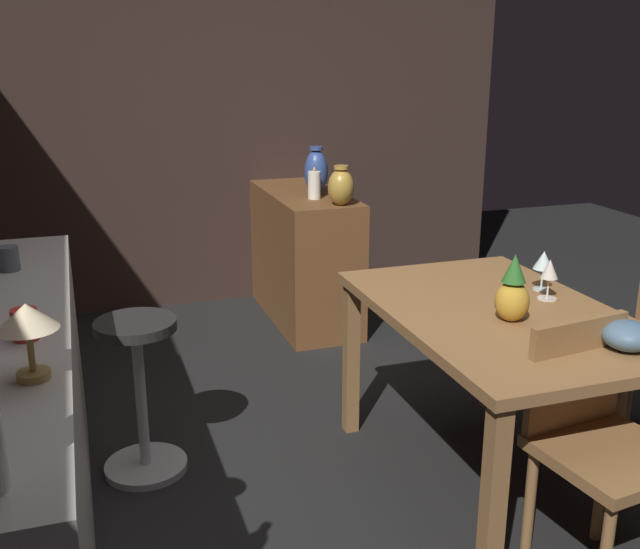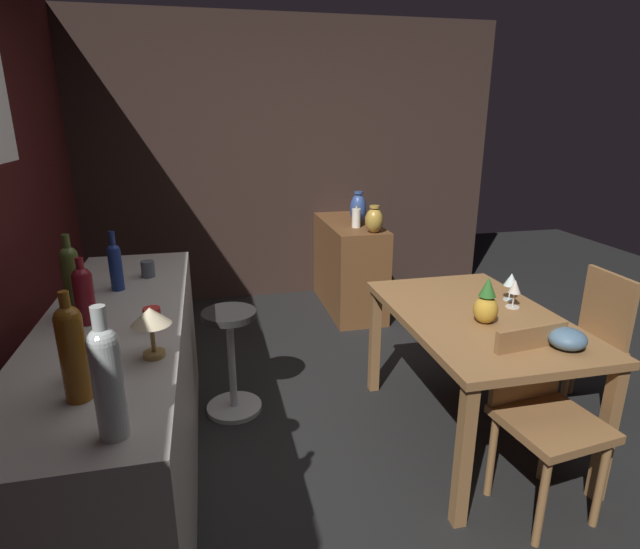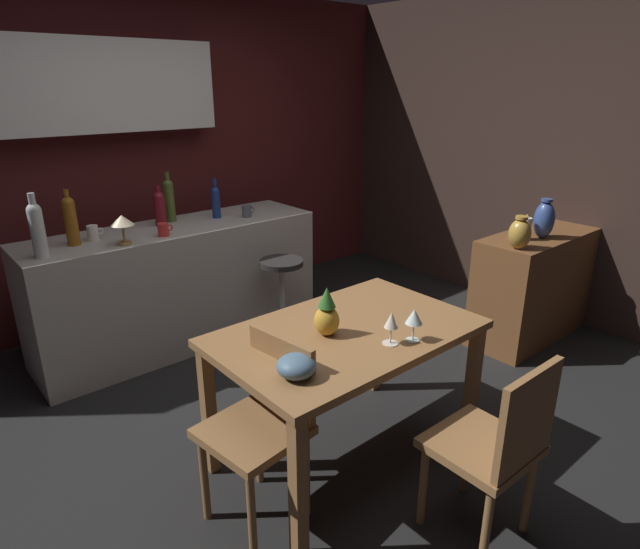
{
  "view_description": "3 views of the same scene",
  "coord_description": "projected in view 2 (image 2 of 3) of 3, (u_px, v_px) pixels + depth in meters",
  "views": [
    {
      "loc": [
        -2.3,
        1.0,
        1.66
      ],
      "look_at": [
        0.44,
        0.08,
        0.78
      ],
      "focal_mm": 41.37,
      "sensor_mm": 36.0,
      "label": 1
    },
    {
      "loc": [
        -2.3,
        0.91,
        1.75
      ],
      "look_at": [
        0.53,
        0.27,
        0.82
      ],
      "focal_mm": 28.21,
      "sensor_mm": 36.0,
      "label": 2
    },
    {
      "loc": [
        -1.7,
        -2.13,
        1.88
      ],
      "look_at": [
        0.34,
        0.26,
        0.73
      ],
      "focal_mm": 29.68,
      "sensor_mm": 36.0,
      "label": 3
    }
  ],
  "objects": [
    {
      "name": "wine_glass_left",
      "position": [
        515.0,
        288.0,
        2.71
      ],
      "size": [
        0.07,
        0.07,
        0.16
      ],
      "color": "silver",
      "rests_on": "dining_table"
    },
    {
      "name": "chair_near_window",
      "position": [
        542.0,
        411.0,
        2.24
      ],
      "size": [
        0.45,
        0.45,
        0.85
      ],
      "color": "olive",
      "rests_on": "ground_plane"
    },
    {
      "name": "kitchen_counter",
      "position": [
        125.0,
        406.0,
        2.34
      ],
      "size": [
        2.1,
        0.6,
        0.9
      ],
      "primitive_type": "cube",
      "color": "#B2ADA3",
      "rests_on": "ground_plane"
    },
    {
      "name": "vase_brass",
      "position": [
        374.0,
        220.0,
        4.09
      ],
      "size": [
        0.15,
        0.15,
        0.22
      ],
      "color": "#B78C38",
      "rests_on": "sideboard_cabinet"
    },
    {
      "name": "pineapple_centerpiece",
      "position": [
        486.0,
        304.0,
        2.51
      ],
      "size": [
        0.12,
        0.12,
        0.24
      ],
      "color": "gold",
      "rests_on": "dining_table"
    },
    {
      "name": "sideboard_cabinet",
      "position": [
        348.0,
        265.0,
        4.66
      ],
      "size": [
        1.1,
        0.44,
        0.82
      ],
      "primitive_type": "cube",
      "color": "brown",
      "rests_on": "ground_plane"
    },
    {
      "name": "bar_stool",
      "position": [
        232.0,
        359.0,
        3.01
      ],
      "size": [
        0.34,
        0.34,
        0.65
      ],
      "color": "#262323",
      "rests_on": "ground_plane"
    },
    {
      "name": "fruit_bowl",
      "position": [
        567.0,
        339.0,
        2.25
      ],
      "size": [
        0.17,
        0.17,
        0.09
      ],
      "primitive_type": "ellipsoid",
      "color": "slate",
      "rests_on": "dining_table"
    },
    {
      "name": "cup_white",
      "position": [
        79.0,
        365.0,
        1.67
      ],
      "size": [
        0.11,
        0.07,
        0.1
      ],
      "color": "white",
      "rests_on": "kitchen_counter"
    },
    {
      "name": "dining_table",
      "position": [
        476.0,
        330.0,
        2.68
      ],
      "size": [
        1.28,
        0.81,
        0.74
      ],
      "color": "olive",
      "rests_on": "ground_plane"
    },
    {
      "name": "vase_ceramic_blue",
      "position": [
        358.0,
        208.0,
        4.41
      ],
      "size": [
        0.14,
        0.14,
        0.29
      ],
      "color": "#334C8C",
      "rests_on": "sideboard_cabinet"
    },
    {
      "name": "cup_red",
      "position": [
        152.0,
        318.0,
        2.08
      ],
      "size": [
        0.11,
        0.07,
        0.09
      ],
      "color": "red",
      "rests_on": "kitchen_counter"
    },
    {
      "name": "wall_side_right",
      "position": [
        270.0,
        163.0,
        4.77
      ],
      "size": [
        0.1,
        4.4,
        2.6
      ],
      "primitive_type": "cube",
      "color": "#33231E",
      "rests_on": "ground_plane"
    },
    {
      "name": "wine_bottle_clear",
      "position": [
        107.0,
        377.0,
        1.34
      ],
      "size": [
        0.08,
        0.08,
        0.38
      ],
      "color": "silver",
      "rests_on": "kitchen_counter"
    },
    {
      "name": "pillar_candle_tall",
      "position": [
        356.0,
        218.0,
        4.29
      ],
      "size": [
        0.07,
        0.07,
        0.19
      ],
      "color": "white",
      "rests_on": "sideboard_cabinet"
    },
    {
      "name": "ground_plane",
      "position": [
        387.0,
        436.0,
        2.86
      ],
      "size": [
        9.0,
        9.0,
        0.0
      ],
      "primitive_type": "plane",
      "color": "black"
    },
    {
      "name": "wine_glass_right",
      "position": [
        511.0,
        280.0,
        2.82
      ],
      "size": [
        0.08,
        0.08,
        0.16
      ],
      "color": "silver",
      "rests_on": "dining_table"
    },
    {
      "name": "counter_lamp",
      "position": [
        151.0,
        320.0,
        1.8
      ],
      "size": [
        0.15,
        0.15,
        0.19
      ],
      "color": "#A58447",
      "rests_on": "kitchen_counter"
    },
    {
      "name": "cup_slate",
      "position": [
        148.0,
        269.0,
        2.73
      ],
      "size": [
        0.11,
        0.07,
        0.09
      ],
      "color": "#515660",
      "rests_on": "kitchen_counter"
    },
    {
      "name": "wine_bottle_amber",
      "position": [
        72.0,
        349.0,
        1.52
      ],
      "size": [
        0.08,
        0.08,
        0.36
      ],
      "color": "#8C5114",
      "rests_on": "kitchen_counter"
    },
    {
      "name": "wine_bottle_cobalt",
      "position": [
        115.0,
        264.0,
        2.5
      ],
      "size": [
        0.06,
        0.06,
        0.3
      ],
      "color": "navy",
      "rests_on": "kitchen_counter"
    },
    {
      "name": "wine_bottle_ruby",
      "position": [
        84.0,
        293.0,
        2.1
      ],
      "size": [
        0.08,
        0.08,
        0.29
      ],
      "color": "maroon",
      "rests_on": "kitchen_counter"
    },
    {
      "name": "chair_by_doorway",
      "position": [
        586.0,
        338.0,
        2.99
      ],
      "size": [
        0.41,
        0.41,
        0.87
      ],
      "color": "olive",
      "rests_on": "ground_plane"
    },
    {
      "name": "wine_bottle_olive",
      "position": [
        72.0,
        278.0,
        2.17
      ],
      "size": [
        0.08,
        0.08,
        0.37
      ],
      "color": "#475623",
      "rests_on": "kitchen_counter"
    }
  ]
}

